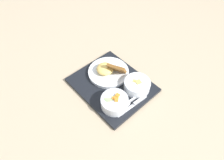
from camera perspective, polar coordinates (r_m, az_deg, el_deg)
The scene contains 7 objects.
ground_plane at distance 0.99m, azimuth 0.00°, elevation -1.66°, with size 4.00×4.00×0.00m, color tan.
serving_tray at distance 0.99m, azimuth 0.00°, elevation -1.39°, with size 0.38×0.32×0.01m.
bowl_salad at distance 0.89m, azimuth 0.71°, elevation -6.22°, with size 0.12×0.12×0.06m.
bowl_soup at distance 0.95m, azimuth 7.17°, elevation -1.36°, with size 0.13×0.13×0.05m.
plate_main at distance 1.01m, azimuth -1.00°, elevation 2.60°, with size 0.21×0.21×0.08m.
knife at distance 0.92m, azimuth 7.06°, elevation -6.39°, with size 0.02×0.17×0.01m.
spoon at distance 0.92m, azimuth 4.59°, elevation -6.33°, with size 0.04×0.15×0.01m.
Camera 1 is at (-0.47, 0.39, 0.78)m, focal length 32.00 mm.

